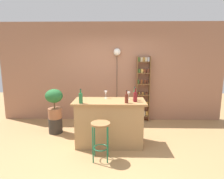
# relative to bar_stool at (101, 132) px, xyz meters

# --- Properties ---
(ground) EXTENTS (12.00, 12.00, 0.00)m
(ground) POSITION_rel_bar_stool_xyz_m (0.14, 0.33, -0.52)
(ground) COLOR #A37A4C
(back_wall) EXTENTS (6.40, 0.10, 2.80)m
(back_wall) POSITION_rel_bar_stool_xyz_m (0.14, 2.28, 0.88)
(back_wall) COLOR #9E6B51
(back_wall) RESTS_ON ground
(kitchen_counter) EXTENTS (1.48, 0.67, 0.96)m
(kitchen_counter) POSITION_rel_bar_stool_xyz_m (0.14, 0.63, -0.04)
(kitchen_counter) COLOR #A87F51
(kitchen_counter) RESTS_ON ground
(bar_stool) EXTENTS (0.35, 0.35, 0.70)m
(bar_stool) POSITION_rel_bar_stool_xyz_m (0.00, 0.00, 0.00)
(bar_stool) COLOR #196642
(bar_stool) RESTS_ON ground
(spice_shelf) EXTENTS (0.37, 0.17, 1.86)m
(spice_shelf) POSITION_rel_bar_stool_xyz_m (1.04, 2.13, 0.42)
(spice_shelf) COLOR brown
(spice_shelf) RESTS_ON ground
(plant_stool) EXTENTS (0.33, 0.33, 0.37)m
(plant_stool) POSITION_rel_bar_stool_xyz_m (-1.21, 1.20, -0.34)
(plant_stool) COLOR #2D2823
(plant_stool) RESTS_ON ground
(potted_plant) EXTENTS (0.41, 0.37, 0.72)m
(potted_plant) POSITION_rel_bar_stool_xyz_m (-1.21, 1.20, 0.26)
(potted_plant) COLOR #935B3D
(potted_plant) RESTS_ON plant_stool
(bottle_olive_oil) EXTENTS (0.07, 0.07, 0.26)m
(bottle_olive_oil) POSITION_rel_bar_stool_xyz_m (0.48, 0.43, 0.53)
(bottle_olive_oil) COLOR #5B2319
(bottle_olive_oil) RESTS_ON kitchen_counter
(bottle_sauce_amber) EXTENTS (0.07, 0.07, 0.28)m
(bottle_sauce_amber) POSITION_rel_bar_stool_xyz_m (0.67, 0.70, 0.54)
(bottle_sauce_amber) COLOR #236638
(bottle_sauce_amber) RESTS_ON kitchen_counter
(bottle_spirits_clear) EXTENTS (0.08, 0.08, 0.28)m
(bottle_spirits_clear) POSITION_rel_bar_stool_xyz_m (0.66, 0.54, 0.54)
(bottle_spirits_clear) COLOR maroon
(bottle_spirits_clear) RESTS_ON kitchen_counter
(bottle_soda_blue) EXTENTS (0.08, 0.08, 0.29)m
(bottle_soda_blue) POSITION_rel_bar_stool_xyz_m (-0.41, 0.38, 0.54)
(bottle_soda_blue) COLOR #236638
(bottle_soda_blue) RESTS_ON kitchen_counter
(wine_glass_left) EXTENTS (0.07, 0.07, 0.16)m
(wine_glass_left) POSITION_rel_bar_stool_xyz_m (0.54, 0.74, 0.55)
(wine_glass_left) COLOR silver
(wine_glass_left) RESTS_ON kitchen_counter
(wine_glass_center) EXTENTS (0.07, 0.07, 0.16)m
(wine_glass_center) POSITION_rel_bar_stool_xyz_m (0.05, 0.84, 0.55)
(wine_glass_center) COLOR silver
(wine_glass_center) RESTS_ON kitchen_counter
(pendant_globe_light) EXTENTS (0.20, 0.20, 2.08)m
(pendant_globe_light) POSITION_rel_bar_stool_xyz_m (0.30, 2.17, 1.42)
(pendant_globe_light) COLOR black
(pendant_globe_light) RESTS_ON ground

